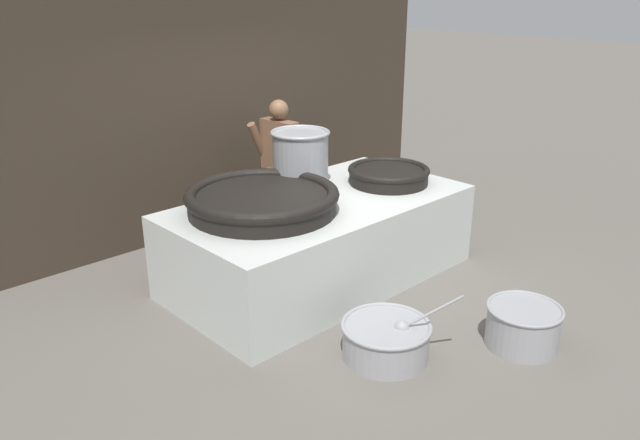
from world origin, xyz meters
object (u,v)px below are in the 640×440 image
giant_wok_near (262,199)px  giant_wok_far (389,174)px  stock_pot (300,157)px  cook (279,163)px  prep_bowl_meat (523,324)px  prep_bowl_vegetables (386,338)px

giant_wok_near → giant_wok_far: giant_wok_near is taller
giant_wok_near → stock_pot: 0.90m
cook → giant_wok_near: bearing=39.4°
prep_bowl_meat → cook: bearing=87.1°
cook → prep_bowl_meat: bearing=82.2°
stock_pot → cook: bearing=65.8°
giant_wok_near → prep_bowl_meat: giant_wok_near is taller
stock_pot → prep_bowl_meat: size_ratio=0.99×
stock_pot → prep_bowl_vegetables: stock_pot is taller
cook → prep_bowl_meat: cook is taller
prep_bowl_vegetables → giant_wok_far: bearing=40.9°
giant_wok_far → stock_pot: bearing=141.5°
stock_pot → cook: size_ratio=0.38×
giant_wok_near → prep_bowl_meat: (0.98, -2.26, -0.79)m
stock_pot → prep_bowl_vegetables: (-0.80, -1.93, -1.00)m
giant_wok_near → prep_bowl_vegetables: size_ratio=1.71×
stock_pot → prep_bowl_meat: bearing=-86.3°
prep_bowl_meat → giant_wok_far: bearing=74.1°
cook → prep_bowl_meat: (-0.17, -3.38, -0.69)m
giant_wok_near → cook: (1.15, 1.12, -0.10)m
giant_wok_near → prep_bowl_vegetables: 1.77m
giant_wok_far → cook: (-0.40, 1.36, -0.07)m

